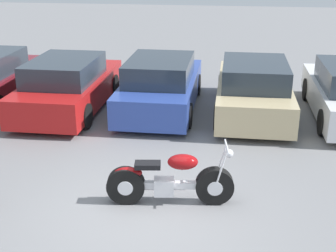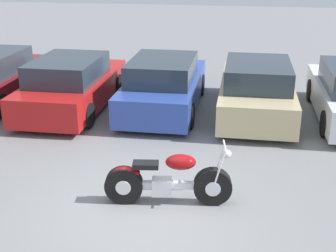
# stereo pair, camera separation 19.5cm
# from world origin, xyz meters

# --- Properties ---
(ground_plane) EXTENTS (60.00, 60.00, 0.00)m
(ground_plane) POSITION_xyz_m (0.00, 0.00, 0.00)
(ground_plane) COLOR slate
(motorcycle) EXTENTS (2.20, 0.67, 1.08)m
(motorcycle) POSITION_xyz_m (0.33, 0.32, 0.42)
(motorcycle) COLOR black
(motorcycle) RESTS_ON ground_plane
(parked_car_red) EXTENTS (1.93, 4.49, 1.45)m
(parked_car_red) POSITION_xyz_m (-3.05, 4.93, 0.67)
(parked_car_red) COLOR red
(parked_car_red) RESTS_ON ground_plane
(parked_car_blue) EXTENTS (1.93, 4.49, 1.45)m
(parked_car_blue) POSITION_xyz_m (-0.57, 5.31, 0.67)
(parked_car_blue) COLOR #2D479E
(parked_car_blue) RESTS_ON ground_plane
(parked_car_champagne) EXTENTS (1.93, 4.49, 1.45)m
(parked_car_champagne) POSITION_xyz_m (1.90, 5.28, 0.67)
(parked_car_champagne) COLOR #C6B284
(parked_car_champagne) RESTS_ON ground_plane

